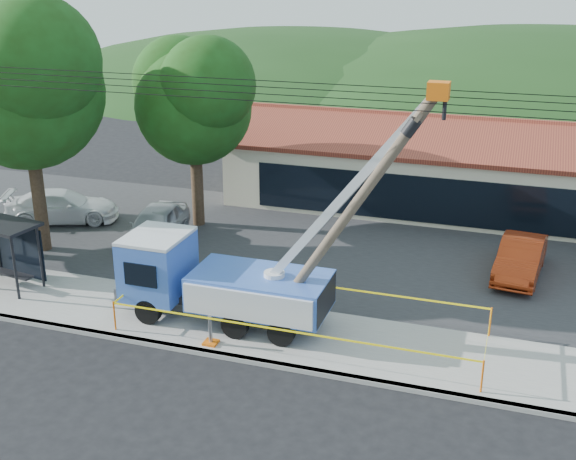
# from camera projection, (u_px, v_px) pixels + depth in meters

# --- Properties ---
(ground) EXTENTS (120.00, 120.00, 0.00)m
(ground) POSITION_uv_depth(u_px,v_px,m) (229.00, 400.00, 20.69)
(ground) COLOR black
(ground) RESTS_ON ground
(curb) EXTENTS (60.00, 0.25, 0.15)m
(curb) POSITION_uv_depth(u_px,v_px,m) (255.00, 361.00, 22.53)
(curb) COLOR gray
(curb) RESTS_ON ground
(sidewalk) EXTENTS (60.00, 4.00, 0.15)m
(sidewalk) POSITION_uv_depth(u_px,v_px,m) (275.00, 333.00, 24.22)
(sidewalk) COLOR gray
(sidewalk) RESTS_ON ground
(parking_lot) EXTENTS (60.00, 12.00, 0.10)m
(parking_lot) POSITION_uv_depth(u_px,v_px,m) (336.00, 250.00, 31.35)
(parking_lot) COLOR #28282B
(parking_lot) RESTS_ON ground
(strip_mall) EXTENTS (22.50, 8.53, 4.67)m
(strip_mall) POSITION_uv_depth(u_px,v_px,m) (453.00, 170.00, 36.63)
(strip_mall) COLOR beige
(strip_mall) RESTS_ON ground
(tree_west_near) EXTENTS (7.56, 6.72, 10.80)m
(tree_west_near) POSITION_uv_depth(u_px,v_px,m) (23.00, 76.00, 28.72)
(tree_west_near) COLOR #332316
(tree_west_near) RESTS_ON ground
(tree_lot) EXTENTS (6.30, 5.60, 8.94)m
(tree_lot) POSITION_uv_depth(u_px,v_px,m) (193.00, 95.00, 32.15)
(tree_lot) COLOR #332316
(tree_lot) RESTS_ON ground
(hill_west) EXTENTS (78.40, 56.00, 28.00)m
(hill_west) POSITION_uv_depth(u_px,v_px,m) (301.00, 84.00, 74.04)
(hill_west) COLOR #193814
(hill_west) RESTS_ON ground
(hill_center) EXTENTS (89.60, 64.00, 32.00)m
(hill_center) POSITION_uv_depth(u_px,v_px,m) (559.00, 98.00, 66.67)
(hill_center) COLOR #193814
(hill_center) RESTS_ON ground
(utility_truck) EXTENTS (10.67, 3.85, 8.54)m
(utility_truck) POSITION_uv_depth(u_px,v_px,m) (220.00, 278.00, 24.51)
(utility_truck) COLOR black
(utility_truck) RESTS_ON ground
(leaning_pole) EXTENTS (5.51, 1.81, 8.47)m
(leaning_pole) POSITION_uv_depth(u_px,v_px,m) (352.00, 208.00, 22.01)
(leaning_pole) COLOR brown
(leaning_pole) RESTS_ON ground
(bus_shelter) EXTENTS (2.89, 2.03, 2.58)m
(bus_shelter) POSITION_uv_depth(u_px,v_px,m) (7.00, 239.00, 27.04)
(bus_shelter) COLOR black
(bus_shelter) RESTS_ON ground
(caution_tape) EXTENTS (12.05, 3.57, 1.03)m
(caution_tape) POSITION_uv_depth(u_px,v_px,m) (301.00, 312.00, 23.85)
(caution_tape) COLOR orange
(caution_tape) RESTS_ON ground
(car_silver) EXTENTS (2.69, 5.13, 1.67)m
(car_silver) POSITION_uv_depth(u_px,v_px,m) (157.00, 245.00, 32.00)
(car_silver) COLOR #A1A5A8
(car_silver) RESTS_ON ground
(car_red) EXTENTS (2.07, 4.70, 1.50)m
(car_red) POSITION_uv_depth(u_px,v_px,m) (518.00, 278.00, 28.70)
(car_red) COLOR #A02E10
(car_red) RESTS_ON ground
(car_white) EXTENTS (5.66, 4.03, 1.52)m
(car_white) POSITION_uv_depth(u_px,v_px,m) (64.00, 223.00, 34.67)
(car_white) COLOR white
(car_white) RESTS_ON ground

